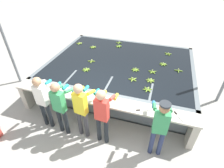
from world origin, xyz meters
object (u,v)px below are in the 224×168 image
Objects in this scene: support_post_left at (6,42)px; worker_0 at (43,98)px; banana_bunch_floating_11 at (119,46)px; banana_bunch_floating_12 at (163,64)px; banana_bunch_floating_8 at (152,72)px; banana_bunch_floating_2 at (178,71)px; banana_bunch_floating_10 at (91,61)px; banana_bunch_floating_9 at (93,47)px; banana_bunch_floating_13 at (79,43)px; worker_4 at (160,125)px; knife_0 at (141,110)px; banana_bunch_floating_1 at (150,80)px; banana_bunch_floating_3 at (147,89)px; worker_1 at (60,104)px; banana_bunch_floating_5 at (119,43)px; banana_bunch_floating_0 at (135,70)px; knife_1 at (177,115)px; banana_bunch_ledge_0 at (37,88)px; banana_bunch_floating_6 at (168,54)px; banana_bunch_floating_4 at (86,70)px; banana_bunch_floating_7 at (133,79)px; worker_3 at (102,112)px; worker_2 at (82,106)px.

worker_0 is at bearing -32.79° from support_post_left.
banana_bunch_floating_12 is at bearing -27.78° from banana_bunch_floating_11.
banana_bunch_floating_8 is 0.09× the size of support_post_left.
banana_bunch_floating_10 is (-3.00, -0.26, 0.00)m from banana_bunch_floating_2.
banana_bunch_floating_9 is at bearing -157.84° from banana_bunch_floating_11.
banana_bunch_floating_11 and banana_bunch_floating_13 have the same top height.
worker_4 is 4.62m from banana_bunch_floating_9.
knife_0 is at bearing -12.64° from support_post_left.
banana_bunch_floating_1 and banana_bunch_floating_3 have the same top height.
worker_1 is at bearing -8.28° from worker_0.
banana_bunch_floating_9 is (-0.91, -0.76, -0.00)m from banana_bunch_floating_5.
banana_bunch_floating_0 and banana_bunch_floating_11 have the same top height.
knife_1 is (2.40, -3.37, -0.01)m from banana_bunch_floating_11.
worker_0 is 0.66m from banana_bunch_ledge_0.
knife_0 is at bearing 137.56° from worker_4.
banana_bunch_floating_8 is at bearing 88.27° from knife_0.
worker_4 is at bearing -49.24° from banana_bunch_floating_9.
worker_1 is at bearing -136.13° from banana_bunch_floating_2.
banana_bunch_ledge_0 is at bearing -109.53° from banana_bunch_floating_5.
banana_bunch_floating_6 is 0.98× the size of banana_bunch_floating_10.
support_post_left reaches higher than banana_bunch_floating_6.
banana_bunch_floating_10 is at bearing 95.88° from banana_bunch_floating_4.
banana_bunch_floating_4 is at bearing 167.54° from banana_bunch_floating_3.
banana_bunch_floating_11 is 4.13m from support_post_left.
banana_bunch_ledge_0 is at bearing -85.48° from banana_bunch_floating_13.
worker_0 is 2.84m from banana_bunch_floating_3.
banana_bunch_floating_6 and banana_bunch_floating_7 have the same top height.
knife_0 is (2.54, -3.07, -0.01)m from banana_bunch_floating_9.
worker_4 is at bearing -62.71° from banana_bunch_floating_11.
worker_4 is 3.11m from banana_bunch_floating_4.
banana_bunch_floating_2 is 1.56m from banana_bunch_floating_3.
banana_bunch_floating_2 is 4.26m from banana_bunch_floating_13.
banana_bunch_floating_2 is 1.00× the size of banana_bunch_floating_4.
worker_3 is 6.02× the size of banana_bunch_floating_6.
worker_4 is at bearing -90.05° from banana_bunch_floating_6.
worker_1 is 2.40m from banana_bunch_floating_3.
worker_1 is 5.88× the size of banana_bunch_floating_2.
banana_bunch_floating_7 is at bearing -144.56° from banana_bunch_floating_2.
banana_bunch_floating_3 is (1.42, 1.30, -0.12)m from worker_2.
worker_3 is 5.91× the size of banana_bunch_floating_3.
worker_1 reaches higher than banana_bunch_floating_1.
banana_bunch_floating_5 is at bearing 78.63° from worker_0.
banana_bunch_floating_3 is at bearing 16.28° from banana_bunch_ledge_0.
worker_2 is 2.29m from banana_bunch_floating_1.
worker_4 is 0.66m from knife_1.
banana_bunch_floating_1 is 0.95× the size of knife_1.
banana_bunch_floating_4 is (-2.11, 0.47, -0.00)m from banana_bunch_floating_3.
banana_bunch_floating_0 is 2.19m from knife_1.
knife_0 is at bearing -111.65° from banana_bunch_floating_2.
banana_bunch_floating_2 and banana_bunch_floating_5 have the same top height.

